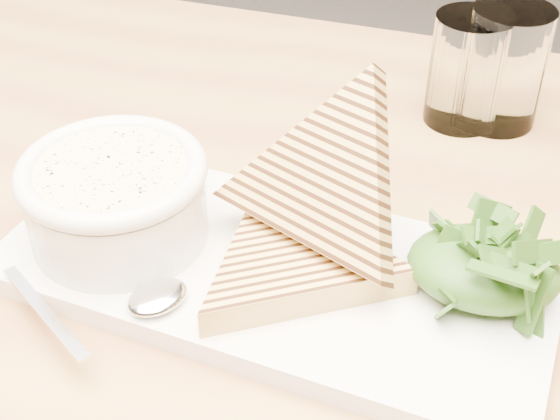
% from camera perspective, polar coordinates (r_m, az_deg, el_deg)
% --- Properties ---
extents(table_top, '(1.24, 0.89, 0.04)m').
position_cam_1_polar(table_top, '(0.60, 6.41, -4.93)').
color(table_top, olive).
rests_on(table_top, ground).
extents(table_leg_bl, '(0.06, 0.06, 0.71)m').
position_cam_1_polar(table_leg_bl, '(1.24, -17.85, -3.31)').
color(table_leg_bl, olive).
rests_on(table_leg_bl, ground).
extents(platter, '(0.41, 0.24, 0.02)m').
position_cam_1_polar(platter, '(0.55, -0.46, -4.63)').
color(platter, white).
rests_on(platter, table_top).
extents(soup_bowl, '(0.13, 0.13, 0.05)m').
position_cam_1_polar(soup_bowl, '(0.57, -11.81, 0.21)').
color(soup_bowl, white).
rests_on(soup_bowl, platter).
extents(soup, '(0.11, 0.11, 0.01)m').
position_cam_1_polar(soup, '(0.55, -12.21, 2.71)').
color(soup, beige).
rests_on(soup, soup_bowl).
extents(bowl_rim, '(0.13, 0.13, 0.01)m').
position_cam_1_polar(bowl_rim, '(0.55, -12.24, 2.88)').
color(bowl_rim, white).
rests_on(bowl_rim, soup_bowl).
extents(sandwich_flat, '(0.23, 0.23, 0.02)m').
position_cam_1_polar(sandwich_flat, '(0.53, 0.94, -3.78)').
color(sandwich_flat, tan).
rests_on(sandwich_flat, platter).
extents(sandwich_lean, '(0.24, 0.24, 0.19)m').
position_cam_1_polar(sandwich_lean, '(0.53, 3.31, 2.00)').
color(sandwich_lean, tan).
rests_on(sandwich_lean, sandwich_flat).
extents(salad_base, '(0.10, 0.08, 0.04)m').
position_cam_1_polar(salad_base, '(0.53, 14.69, -4.11)').
color(salad_base, '#18350F').
rests_on(salad_base, platter).
extents(arugula_pile, '(0.11, 0.10, 0.05)m').
position_cam_1_polar(arugula_pile, '(0.53, 14.82, -3.51)').
color(arugula_pile, '#325E1A').
rests_on(arugula_pile, platter).
extents(spoon_bowl, '(0.05, 0.05, 0.01)m').
position_cam_1_polar(spoon_bowl, '(0.52, -8.96, -6.31)').
color(spoon_bowl, silver).
rests_on(spoon_bowl, platter).
extents(spoon_handle, '(0.09, 0.07, 0.00)m').
position_cam_1_polar(spoon_handle, '(0.53, -16.84, -7.13)').
color(spoon_handle, silver).
rests_on(spoon_handle, platter).
extents(glass_near, '(0.07, 0.07, 0.10)m').
position_cam_1_polar(glass_near, '(0.73, 13.46, 9.91)').
color(glass_near, white).
rests_on(glass_near, table_top).
extents(glass_far, '(0.07, 0.07, 0.11)m').
position_cam_1_polar(glass_far, '(0.74, 16.09, 10.03)').
color(glass_far, white).
rests_on(glass_far, table_top).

